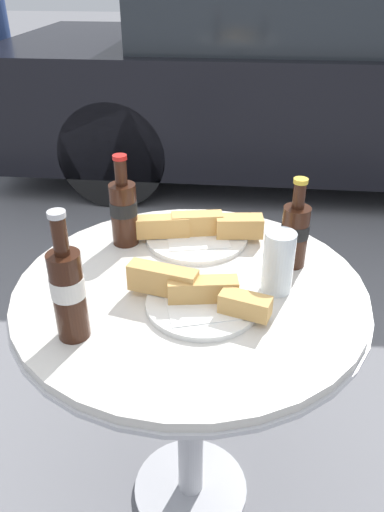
{
  "coord_description": "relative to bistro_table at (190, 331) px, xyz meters",
  "views": [
    {
      "loc": [
        0.1,
        -0.9,
        1.34
      ],
      "look_at": [
        0.0,
        0.04,
        0.78
      ],
      "focal_mm": 35.0,
      "sensor_mm": 36.0,
      "label": 1
    }
  ],
  "objects": [
    {
      "name": "drinking_glass",
      "position": [
        0.19,
        -0.0,
        0.19
      ],
      "size": [
        0.07,
        0.07,
        0.14
      ],
      "color": "#C68923",
      "rests_on": "bistro_table"
    },
    {
      "name": "bistro_table",
      "position": [
        0.0,
        0.0,
        0.0
      ],
      "size": [
        0.78,
        0.78,
        0.73
      ],
      "color": "#B7B7BC",
      "rests_on": "ground_plane"
    },
    {
      "name": "lunch_plate_far",
      "position": [
        -0.0,
        0.21,
        0.15
      ],
      "size": [
        0.32,
        0.26,
        0.07
      ],
      "color": "white",
      "rests_on": "bistro_table"
    },
    {
      "name": "parked_car",
      "position": [
        0.68,
        2.8,
        0.03
      ],
      "size": [
        4.52,
        1.85,
        1.31
      ],
      "color": "black",
      "rests_on": "ground_plane"
    },
    {
      "name": "cola_bottle_center",
      "position": [
        0.23,
        0.11,
        0.21
      ],
      "size": [
        0.06,
        0.06,
        0.21
      ],
      "color": "#33190F",
      "rests_on": "bistro_table"
    },
    {
      "name": "ground_plane",
      "position": [
        0.0,
        0.0,
        -0.6
      ],
      "size": [
        30.0,
        30.0,
        0.0
      ],
      "primitive_type": "plane",
      "color": "slate"
    },
    {
      "name": "cola_bottle_right",
      "position": [
        -0.2,
        -0.19,
        0.23
      ],
      "size": [
        0.06,
        0.06,
        0.26
      ],
      "color": "#33190F",
      "rests_on": "bistro_table"
    },
    {
      "name": "lunch_plate_near",
      "position": [
        0.02,
        -0.07,
        0.15
      ],
      "size": [
        0.3,
        0.23,
        0.07
      ],
      "color": "white",
      "rests_on": "bistro_table"
    },
    {
      "name": "cola_bottle_left",
      "position": [
        -0.18,
        0.17,
        0.22
      ],
      "size": [
        0.07,
        0.07,
        0.23
      ],
      "color": "#33190F",
      "rests_on": "bistro_table"
    }
  ]
}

